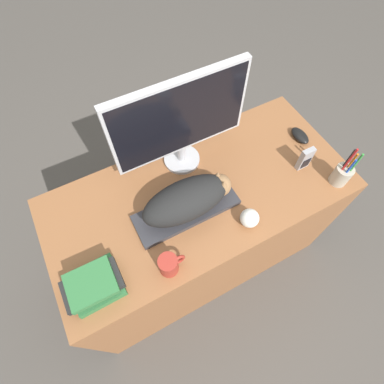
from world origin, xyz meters
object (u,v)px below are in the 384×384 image
baseball (250,218)px  book_stack (94,284)px  computer_mouse (300,136)px  phone (305,159)px  keyboard (186,210)px  coffee_mug (169,264)px  cat (189,199)px  monitor (180,121)px  pen_cup (342,174)px

baseball → book_stack: 0.63m
computer_mouse → phone: size_ratio=0.92×
phone → keyboard: bearing=175.5°
computer_mouse → coffee_mug: 0.87m
cat → monitor: 0.30m
keyboard → pen_cup: 0.68m
cat → baseball: bearing=-41.4°
cat → pen_cup: pen_cup is taller
cat → pen_cup: 0.66m
monitor → pen_cup: bearing=-37.2°
monitor → book_stack: monitor is taller
cat → coffee_mug: bearing=-134.3°
pen_cup → baseball: pen_cup is taller
keyboard → phone: bearing=-4.5°
phone → book_stack: 0.99m
cat → monitor: bearing=69.6°
pen_cup → monitor: bearing=142.8°
keyboard → monitor: monitor is taller
baseball → phone: bearing=17.9°
coffee_mug → book_stack: coffee_mug is taller
monitor → coffee_mug: bearing=-122.3°
computer_mouse → pen_cup: size_ratio=0.48×
computer_mouse → coffee_mug: size_ratio=1.05×
cat → computer_mouse: (0.65, 0.09, -0.08)m
computer_mouse → pen_cup: 0.28m
keyboard → pen_cup: size_ratio=1.93×
pen_cup → cat: bearing=164.3°
computer_mouse → cat: bearing=-171.7°
baseball → monitor: bearing=103.4°
book_stack → computer_mouse: bearing=11.2°
cat → pen_cup: (0.64, -0.18, -0.04)m
cat → book_stack: 0.46m
cat → keyboard: bearing=-180.0°
keyboard → computer_mouse: size_ratio=4.01×
pen_cup → book_stack: bearing=176.9°
keyboard → baseball: bearing=-39.3°
pen_cup → baseball: (-0.45, 0.02, -0.02)m
baseball → coffee_mug: bearing=-176.9°
coffee_mug → pen_cup: pen_cup is taller
book_stack → baseball: bearing=-3.8°
monitor → keyboard: bearing=-113.3°
monitor → baseball: size_ratio=7.40×
keyboard → coffee_mug: 0.25m
computer_mouse → baseball: (-0.46, -0.26, 0.02)m
phone → monitor: bearing=148.4°
cat → baseball: cat is taller
coffee_mug → pen_cup: size_ratio=0.46×
pen_cup → book_stack: pen_cup is taller
keyboard → cat: cat is taller
cat → baseball: 0.25m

